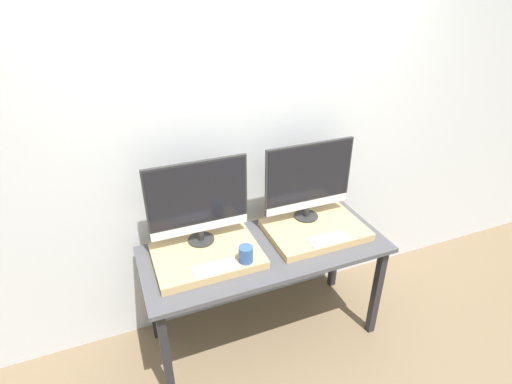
{
  "coord_description": "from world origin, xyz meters",
  "views": [
    {
      "loc": [
        -0.84,
        -1.58,
        2.33
      ],
      "look_at": [
        0.0,
        0.49,
        1.1
      ],
      "focal_mm": 28.0,
      "sensor_mm": 36.0,
      "label": 1
    }
  ],
  "objects_px": {
    "mug": "(246,254)",
    "keyboard_right": "(328,239)",
    "monitor_left": "(198,200)",
    "keyboard_left": "(215,268)",
    "monitor_right": "(309,179)"
  },
  "relations": [
    {
      "from": "keyboard_left",
      "to": "monitor_right",
      "type": "relative_size",
      "value": 0.43
    },
    {
      "from": "monitor_right",
      "to": "keyboard_right",
      "type": "height_order",
      "value": "monitor_right"
    },
    {
      "from": "monitor_right",
      "to": "keyboard_right",
      "type": "relative_size",
      "value": 2.35
    },
    {
      "from": "monitor_left",
      "to": "mug",
      "type": "relative_size",
      "value": 6.16
    },
    {
      "from": "monitor_left",
      "to": "keyboard_left",
      "type": "bearing_deg",
      "value": -90.0
    },
    {
      "from": "monitor_left",
      "to": "keyboard_left",
      "type": "relative_size",
      "value": 2.35
    },
    {
      "from": "mug",
      "to": "monitor_right",
      "type": "distance_m",
      "value": 0.69
    },
    {
      "from": "mug",
      "to": "keyboard_right",
      "type": "xyz_separation_m",
      "value": [
        0.57,
        0.0,
        -0.04
      ]
    },
    {
      "from": "monitor_right",
      "to": "mug",
      "type": "bearing_deg",
      "value": -151.96
    },
    {
      "from": "monitor_left",
      "to": "monitor_right",
      "type": "height_order",
      "value": "same"
    },
    {
      "from": "mug",
      "to": "keyboard_right",
      "type": "bearing_deg",
      "value": 0.0
    },
    {
      "from": "keyboard_right",
      "to": "mug",
      "type": "bearing_deg",
      "value": -180.0
    },
    {
      "from": "monitor_left",
      "to": "keyboard_right",
      "type": "bearing_deg",
      "value": -21.67
    },
    {
      "from": "monitor_left",
      "to": "keyboard_right",
      "type": "xyz_separation_m",
      "value": [
        0.76,
        -0.3,
        -0.29
      ]
    },
    {
      "from": "keyboard_left",
      "to": "keyboard_right",
      "type": "height_order",
      "value": "same"
    }
  ]
}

